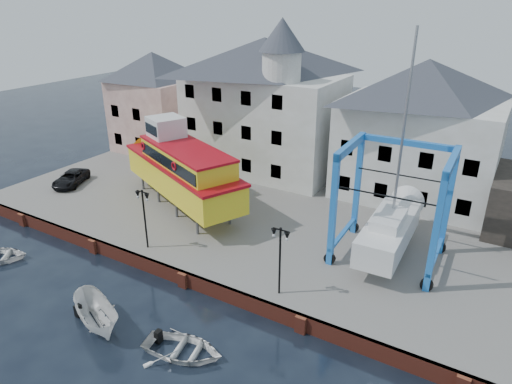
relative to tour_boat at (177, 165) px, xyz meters
The scene contains 13 objects.
ground 11.34m from the tour_boat, 49.08° to the right, with size 140.00×140.00×0.00m, color black.
hardstanding 8.40m from the tour_boat, 23.78° to the left, with size 44.00×22.00×1.00m, color slate.
quay_wall 11.09m from the tour_boat, 48.71° to the right, with size 44.00×0.47×1.00m.
building_pink 15.09m from the tour_boat, 137.88° to the left, with size 8.00×7.00×10.30m.
building_white_main 11.08m from the tour_boat, 79.00° to the left, with size 14.00×8.30×14.00m.
building_white_right 19.50m from the tour_boat, 34.77° to the left, with size 12.00×8.00×11.20m.
lamp_post_left 7.35m from the tour_boat, 66.79° to the right, with size 1.12×0.32×4.20m.
lamp_post_right 14.56m from the tour_boat, 27.66° to the right, with size 1.12×0.32×4.20m.
tour_boat is the anchor object (origin of this frame).
travel_lift 17.01m from the tour_boat, ahead, with size 6.74×9.40×14.09m.
van 11.23m from the tour_boat, 169.64° to the right, with size 1.94×4.21×1.17m, color black.
motorboat_a 14.84m from the tour_boat, 68.24° to the right, with size 1.71×4.54×1.75m, color white.
motorboat_b 16.90m from the tour_boat, 49.85° to the right, with size 2.98×4.18×0.87m, color white.
Camera 1 is at (15.92, -17.93, 16.51)m, focal length 32.00 mm.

